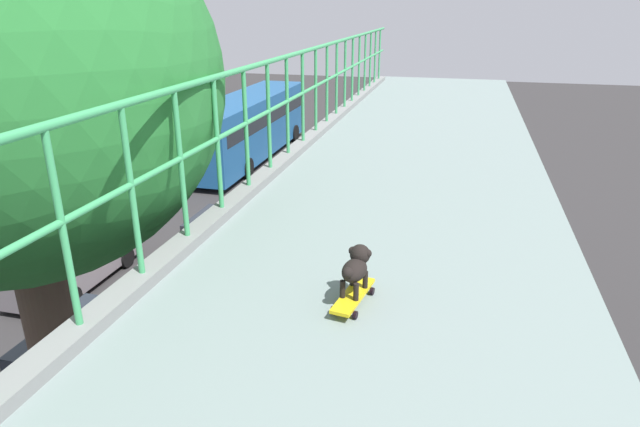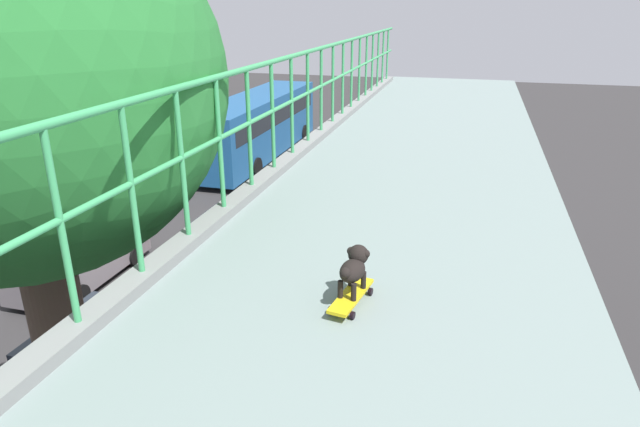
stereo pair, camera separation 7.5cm
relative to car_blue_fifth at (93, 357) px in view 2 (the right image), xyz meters
name	(u,v)px [view 2 (the right image)]	position (x,y,z in m)	size (l,w,h in m)	color
car_blue_fifth	(93,357)	(0.00, 0.00, 0.00)	(1.83, 4.57, 1.60)	#243D93
car_grey_sixth	(82,258)	(-3.44, 4.11, -0.07)	(1.95, 4.32, 1.52)	slate
car_red_taxi_seventh	(230,234)	(-0.01, 6.85, -0.06)	(1.82, 3.89, 1.56)	red
city_bus	(257,123)	(-3.54, 18.19, 1.06)	(2.68, 11.98, 3.22)	navy
roadside_tree_mid	(13,96)	(2.89, -3.64, 6.05)	(4.07, 4.07, 8.84)	#483830
toy_skateboard	(351,296)	(6.44, -4.77, 5.05)	(0.23, 0.53, 0.08)	gold
small_dog	(354,266)	(6.45, -4.72, 5.25)	(0.19, 0.36, 0.30)	black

